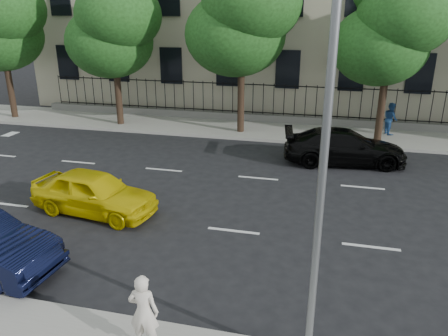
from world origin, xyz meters
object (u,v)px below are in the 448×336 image
object	(u,v)px
yellow_taxi	(94,192)
black_sedan	(344,147)
woman_near	(144,312)
street_light	(330,89)

from	to	relation	value
yellow_taxi	black_sedan	size ratio (longest dim) A/B	0.82
yellow_taxi	woman_near	size ratio (longest dim) A/B	2.63
yellow_taxi	woman_near	bearing A→B (deg)	-134.92
street_light	woman_near	distance (m)	5.30
yellow_taxi	black_sedan	xyz separation A→B (m)	(8.02, 6.98, 0.03)
yellow_taxi	black_sedan	distance (m)	10.63
black_sedan	woman_near	distance (m)	13.00
woman_near	black_sedan	bearing A→B (deg)	-111.91
black_sedan	street_light	bearing A→B (deg)	168.77
woman_near	yellow_taxi	bearing A→B (deg)	-57.21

